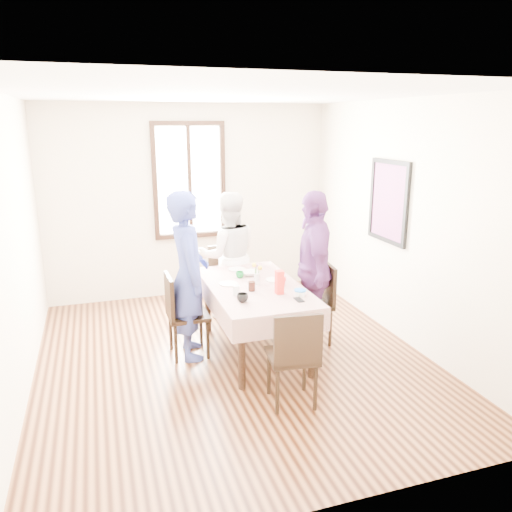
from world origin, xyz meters
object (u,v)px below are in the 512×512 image
(dining_table, at_px, (255,319))
(person_left, at_px, (188,276))
(chair_far, at_px, (229,282))
(chair_right, at_px, (312,304))
(chair_left, at_px, (188,315))
(person_far, at_px, (229,256))
(chair_near, at_px, (292,356))
(person_right, at_px, (311,269))

(dining_table, bearing_deg, person_left, 167.74)
(chair_far, bearing_deg, chair_right, 120.48)
(chair_left, bearing_deg, dining_table, 77.55)
(person_left, bearing_deg, person_far, -33.38)
(chair_left, height_order, chair_near, same)
(person_far, height_order, person_right, person_right)
(chair_left, bearing_deg, chair_near, 29.06)
(chair_near, xyz_separation_m, person_left, (-0.68, 1.23, 0.44))
(dining_table, distance_m, person_left, 0.87)
(chair_near, bearing_deg, person_left, 126.03)
(chair_right, xyz_separation_m, person_far, (-0.70, 1.01, 0.36))
(chair_right, height_order, person_right, person_right)
(person_left, xyz_separation_m, person_right, (1.36, -0.10, -0.02))
(chair_left, bearing_deg, person_far, 142.17)
(chair_near, bearing_deg, chair_right, 65.46)
(chair_right, relative_size, chair_far, 1.00)
(person_far, bearing_deg, chair_far, -85.48)
(chair_right, bearing_deg, chair_near, 155.34)
(chair_right, relative_size, person_right, 0.52)
(chair_left, distance_m, person_far, 1.21)
(person_far, bearing_deg, chair_right, 129.07)
(dining_table, height_order, person_left, person_left)
(chair_left, distance_m, person_right, 1.44)
(chair_far, bearing_deg, person_left, 50.44)
(chair_far, relative_size, chair_near, 1.00)
(chair_right, bearing_deg, person_right, 97.00)
(chair_near, bearing_deg, chair_far, 97.12)
(dining_table, bearing_deg, chair_left, 168.06)
(person_right, bearing_deg, chair_left, -77.35)
(dining_table, bearing_deg, person_far, 90.00)
(chair_left, distance_m, chair_near, 1.42)
(chair_near, bearing_deg, person_far, 97.12)
(dining_table, bearing_deg, person_right, 4.14)
(chair_right, relative_size, person_far, 0.56)
(dining_table, relative_size, person_right, 0.90)
(person_far, relative_size, person_right, 0.93)
(person_far, bearing_deg, dining_table, 94.52)
(chair_far, distance_m, chair_near, 2.17)
(chair_left, relative_size, chair_far, 1.00)
(dining_table, relative_size, chair_near, 1.73)
(chair_far, bearing_deg, dining_table, 86.44)
(person_far, xyz_separation_m, person_right, (0.68, -1.01, 0.06))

